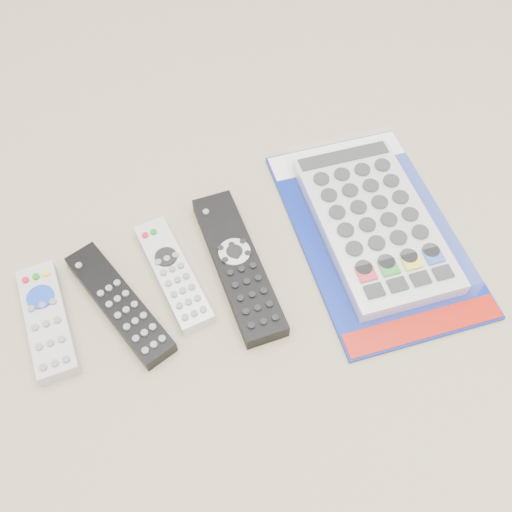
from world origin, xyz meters
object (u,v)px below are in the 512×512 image
remote_silver_dvd (173,273)px  jumbo_remote_packaged (375,221)px  remote_slim_black (120,304)px  remote_large_black (238,265)px  remote_small_grey (47,320)px

remote_silver_dvd → jumbo_remote_packaged: (0.28, -0.06, 0.01)m
remote_slim_black → remote_large_black: (0.16, -0.02, 0.00)m
remote_small_grey → remote_slim_black: bearing=-5.9°
remote_small_grey → remote_slim_black: size_ratio=0.82×
jumbo_remote_packaged → remote_slim_black: bearing=-176.3°
remote_small_grey → remote_silver_dvd: size_ratio=0.93×
remote_small_grey → jumbo_remote_packaged: (0.45, -0.07, 0.01)m
remote_slim_black → remote_silver_dvd: remote_slim_black is taller
remote_slim_black → remote_silver_dvd: bearing=-4.1°
remote_silver_dvd → jumbo_remote_packaged: bearing=-10.8°
remote_slim_black → jumbo_remote_packaged: bearing=-19.5°
remote_large_black → jumbo_remote_packaged: bearing=-0.7°
remote_small_grey → remote_silver_dvd: (0.17, -0.01, -0.00)m
remote_large_black → remote_silver_dvd: bearing=167.9°
jumbo_remote_packaged → remote_small_grey: bearing=-177.1°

